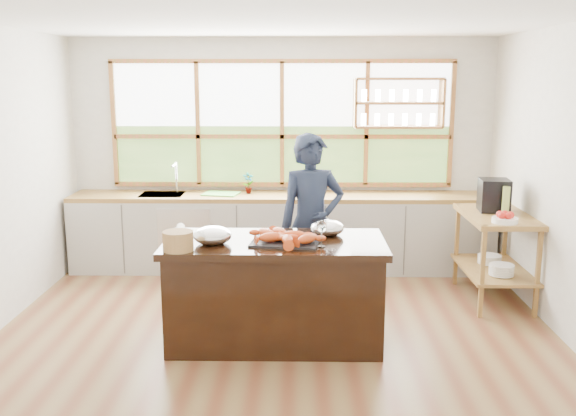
{
  "coord_description": "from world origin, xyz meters",
  "views": [
    {
      "loc": [
        0.2,
        -5.41,
        2.25
      ],
      "look_at": [
        0.11,
        0.15,
        1.11
      ],
      "focal_mm": 40.0,
      "sensor_mm": 36.0,
      "label": 1
    }
  ],
  "objects_px": {
    "island": "(275,291)",
    "wicker_basket": "(178,241)",
    "cook": "(312,224)",
    "espresso_machine": "(494,195)"
  },
  "relations": [
    {
      "from": "island",
      "to": "wicker_basket",
      "type": "height_order",
      "value": "wicker_basket"
    },
    {
      "from": "cook",
      "to": "espresso_machine",
      "type": "relative_size",
      "value": 5.26
    },
    {
      "from": "cook",
      "to": "island",
      "type": "bearing_deg",
      "value": -126.11
    },
    {
      "from": "cook",
      "to": "wicker_basket",
      "type": "distance_m",
      "value": 1.55
    },
    {
      "from": "island",
      "to": "wicker_basket",
      "type": "relative_size",
      "value": 7.62
    },
    {
      "from": "cook",
      "to": "espresso_machine",
      "type": "height_order",
      "value": "cook"
    },
    {
      "from": "island",
      "to": "espresso_machine",
      "type": "bearing_deg",
      "value": 29.55
    },
    {
      "from": "cook",
      "to": "espresso_machine",
      "type": "bearing_deg",
      "value": 0.54
    },
    {
      "from": "espresso_machine",
      "to": "wicker_basket",
      "type": "bearing_deg",
      "value": -146.24
    },
    {
      "from": "cook",
      "to": "wicker_basket",
      "type": "bearing_deg",
      "value": -147.62
    }
  ]
}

